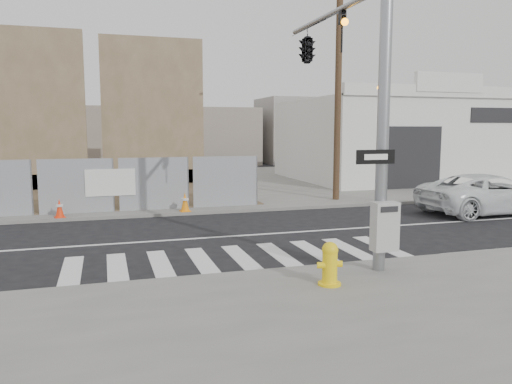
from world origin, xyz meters
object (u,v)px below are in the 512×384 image
object	(u,v)px
suv	(489,194)
traffic_cone_c	(60,208)
traffic_cone_d	(185,202)
signal_pole	(328,68)
auto_shop	(393,139)
fire_hydrant	(330,264)

from	to	relation	value
suv	traffic_cone_c	xyz separation A→B (m)	(-15.46, 3.13, -0.31)
traffic_cone_d	signal_pole	bearing A→B (deg)	-65.57
auto_shop	fire_hydrant	size ratio (longest dim) A/B	13.75
signal_pole	traffic_cone_c	xyz separation A→B (m)	(-7.24, 6.27, -4.34)
traffic_cone_c	traffic_cone_d	xyz separation A→B (m)	(4.40, 0.00, 0.03)
suv	fire_hydrant	bearing A→B (deg)	123.08
auto_shop	suv	bearing A→B (deg)	-105.45
traffic_cone_c	fire_hydrant	bearing A→B (deg)	-59.28
signal_pole	suv	distance (m)	9.67
traffic_cone_d	traffic_cone_c	bearing A→B (deg)	180.00
signal_pole	traffic_cone_c	world-z (taller)	signal_pole
signal_pole	traffic_cone_d	distance (m)	8.12
traffic_cone_c	signal_pole	bearing A→B (deg)	-40.86
signal_pole	auto_shop	size ratio (longest dim) A/B	0.58
fire_hydrant	traffic_cone_c	distance (m)	11.26
auto_shop	traffic_cone_d	world-z (taller)	auto_shop
traffic_cone_c	suv	bearing A→B (deg)	-11.45
suv	traffic_cone_c	size ratio (longest dim) A/B	8.20
auto_shop	traffic_cone_c	size ratio (longest dim) A/B	18.11
suv	traffic_cone_c	world-z (taller)	suv
signal_pole	traffic_cone_d	size ratio (longest dim) A/B	9.74
fire_hydrant	traffic_cone_d	world-z (taller)	fire_hydrant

